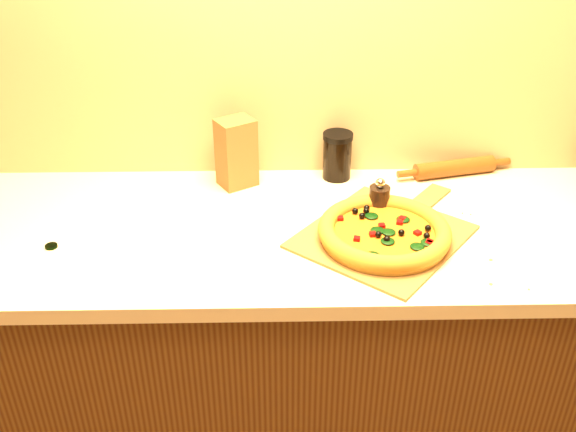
% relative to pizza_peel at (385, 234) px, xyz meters
% --- Properties ---
extents(cabinet, '(2.80, 0.65, 0.86)m').
position_rel_pizza_peel_xyz_m(cabinet, '(-0.16, 0.05, -0.47)').
color(cabinet, '#48240F').
rests_on(cabinet, ground).
extents(countertop, '(2.84, 0.68, 0.04)m').
position_rel_pizza_peel_xyz_m(countertop, '(-0.16, 0.05, -0.02)').
color(countertop, beige).
rests_on(countertop, cabinet).
extents(pizza_peel, '(0.52, 0.54, 0.01)m').
position_rel_pizza_peel_xyz_m(pizza_peel, '(0.00, 0.00, 0.00)').
color(pizza_peel, brown).
rests_on(pizza_peel, countertop).
extents(pizza, '(0.33, 0.33, 0.05)m').
position_rel_pizza_peel_xyz_m(pizza, '(-0.01, -0.03, 0.03)').
color(pizza, '#C28830').
rests_on(pizza, pizza_peel).
extents(bottle_cap, '(0.04, 0.04, 0.01)m').
position_rel_pizza_peel_xyz_m(bottle_cap, '(-0.84, -0.04, -0.00)').
color(bottle_cap, black).
rests_on(bottle_cap, countertop).
extents(pepper_grinder, '(0.06, 0.06, 0.11)m').
position_rel_pizza_peel_xyz_m(pepper_grinder, '(-0.00, 0.11, 0.04)').
color(pepper_grinder, black).
rests_on(pepper_grinder, countertop).
extents(rolling_pin, '(0.36, 0.11, 0.05)m').
position_rel_pizza_peel_xyz_m(rolling_pin, '(0.26, 0.33, 0.02)').
color(rolling_pin, '#542F0E').
rests_on(rolling_pin, countertop).
extents(paper_bag, '(0.13, 0.12, 0.20)m').
position_rel_pizza_peel_xyz_m(paper_bag, '(-0.39, 0.29, 0.10)').
color(paper_bag, brown).
rests_on(paper_bag, countertop).
extents(dark_jar, '(0.09, 0.09, 0.14)m').
position_rel_pizza_peel_xyz_m(dark_jar, '(-0.10, 0.33, 0.07)').
color(dark_jar, black).
rests_on(dark_jar, countertop).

